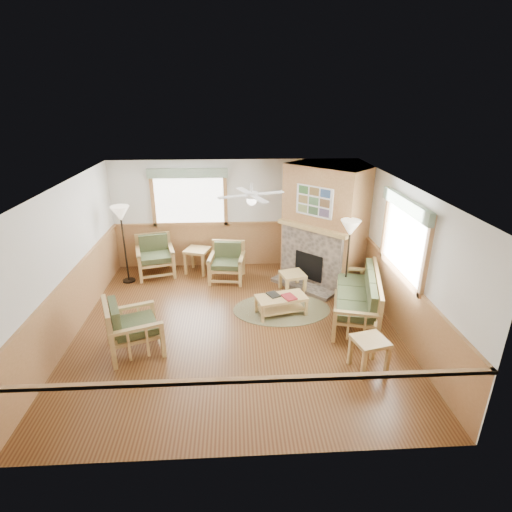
{
  "coord_description": "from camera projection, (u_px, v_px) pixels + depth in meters",
  "views": [
    {
      "loc": [
        -0.01,
        -6.62,
        4.13
      ],
      "look_at": [
        0.4,
        0.7,
        1.15
      ],
      "focal_mm": 28.0,
      "sensor_mm": 36.0,
      "label": 1
    }
  ],
  "objects": [
    {
      "name": "sofa",
      "position": [
        356.0,
        296.0,
        7.81
      ],
      "size": [
        2.16,
        1.31,
        0.93
      ],
      "primitive_type": null,
      "rotation": [
        0.0,
        0.0,
        -1.83
      ],
      "color": "tan",
      "rests_on": "floor"
    },
    {
      "name": "braided_rug",
      "position": [
        282.0,
        309.0,
        8.24
      ],
      "size": [
        2.29,
        2.29,
        0.01
      ],
      "primitive_type": "cylinder",
      "rotation": [
        0.0,
        0.0,
        0.16
      ],
      "color": "brown",
      "rests_on": "floor"
    },
    {
      "name": "armchair_left",
      "position": [
        134.0,
        326.0,
        6.76
      ],
      "size": [
        1.11,
        1.11,
        0.97
      ],
      "primitive_type": null,
      "rotation": [
        0.0,
        0.0,
        1.94
      ],
      "color": "tan",
      "rests_on": "floor"
    },
    {
      "name": "floor_lamp_right",
      "position": [
        347.0,
        261.0,
        8.34
      ],
      "size": [
        0.52,
        0.52,
        1.79
      ],
      "primitive_type": null,
      "rotation": [
        0.0,
        0.0,
        0.32
      ],
      "color": "black",
      "rests_on": "floor"
    },
    {
      "name": "footstool",
      "position": [
        292.0,
        282.0,
        8.94
      ],
      "size": [
        0.61,
        0.61,
        0.44
      ],
      "primitive_type": null,
      "rotation": [
        0.0,
        0.0,
        0.24
      ],
      "color": "tan",
      "rests_on": "floor"
    },
    {
      "name": "wall_right",
      "position": [
        399.0,
        257.0,
        7.32
      ],
      "size": [
        0.02,
        6.0,
        2.7
      ],
      "primitive_type": "cube",
      "color": "silver",
      "rests_on": "floor"
    },
    {
      "name": "window_right",
      "position": [
        411.0,
        197.0,
        6.69
      ],
      "size": [
        0.16,
        1.9,
        1.5
      ],
      "primitive_type": null,
      "color": "white",
      "rests_on": "wall_right"
    },
    {
      "name": "armchair_back_left",
      "position": [
        155.0,
        256.0,
        9.68
      ],
      "size": [
        1.04,
        1.04,
        0.95
      ],
      "primitive_type": null,
      "rotation": [
        0.0,
        0.0,
        0.26
      ],
      "color": "tan",
      "rests_on": "floor"
    },
    {
      "name": "wainscot",
      "position": [
        237.0,
        300.0,
        7.47
      ],
      "size": [
        6.0,
        6.0,
        1.1
      ],
      "primitive_type": null,
      "color": "#A47243",
      "rests_on": "floor"
    },
    {
      "name": "ceiling_fan",
      "position": [
        252.0,
        185.0,
        6.97
      ],
      "size": [
        1.59,
        1.59,
        0.36
      ],
      "primitive_type": null,
      "rotation": [
        0.0,
        0.0,
        0.35
      ],
      "color": "white",
      "rests_on": "ceiling"
    },
    {
      "name": "floor_lamp_left",
      "position": [
        124.0,
        245.0,
        9.15
      ],
      "size": [
        0.53,
        0.53,
        1.84
      ],
      "primitive_type": null,
      "rotation": [
        0.0,
        0.0,
        0.32
      ],
      "color": "black",
      "rests_on": "floor"
    },
    {
      "name": "fireplace",
      "position": [
        324.0,
        224.0,
        9.17
      ],
      "size": [
        3.11,
        3.11,
        2.7
      ],
      "primitive_type": null,
      "rotation": [
        0.0,
        0.0,
        -0.79
      ],
      "color": "#A47243",
      "rests_on": "floor"
    },
    {
      "name": "ceiling",
      "position": [
        234.0,
        186.0,
        6.66
      ],
      "size": [
        6.0,
        6.0,
        0.01
      ],
      "primitive_type": "cube",
      "color": "white",
      "rests_on": "floor"
    },
    {
      "name": "window_back",
      "position": [
        187.0,
        167.0,
        9.4
      ],
      "size": [
        1.9,
        0.16,
        1.5
      ],
      "primitive_type": null,
      "color": "white",
      "rests_on": "wall_back"
    },
    {
      "name": "book_red",
      "position": [
        289.0,
        296.0,
        7.88
      ],
      "size": [
        0.32,
        0.36,
        0.03
      ],
      "primitive_type": "cube",
      "rotation": [
        0.0,
        0.0,
        0.4
      ],
      "color": "maroon",
      "rests_on": "coffee_table"
    },
    {
      "name": "end_table_chairs",
      "position": [
        198.0,
        261.0,
        9.87
      ],
      "size": [
        0.69,
        0.67,
        0.61
      ],
      "primitive_type": null,
      "rotation": [
        0.0,
        0.0,
        -0.32
      ],
      "color": "tan",
      "rests_on": "floor"
    },
    {
      "name": "end_table_sofa",
      "position": [
        369.0,
        354.0,
        6.35
      ],
      "size": [
        0.61,
        0.59,
        0.56
      ],
      "primitive_type": null,
      "rotation": [
        0.0,
        0.0,
        0.25
      ],
      "color": "tan",
      "rests_on": "floor"
    },
    {
      "name": "coffee_table",
      "position": [
        281.0,
        305.0,
        8.0
      ],
      "size": [
        1.08,
        0.72,
        0.4
      ],
      "primitive_type": null,
      "rotation": [
        0.0,
        0.0,
        0.24
      ],
      "color": "tan",
      "rests_on": "floor"
    },
    {
      "name": "book_dark",
      "position": [
        273.0,
        294.0,
        7.97
      ],
      "size": [
        0.3,
        0.33,
        0.03
      ],
      "primitive_type": "cube",
      "rotation": [
        0.0,
        0.0,
        0.46
      ],
      "color": "black",
      "rests_on": "coffee_table"
    },
    {
      "name": "wall_left",
      "position": [
        65.0,
        264.0,
        7.01
      ],
      "size": [
        0.02,
        6.0,
        2.7
      ],
      "primitive_type": "cube",
      "color": "silver",
      "rests_on": "floor"
    },
    {
      "name": "wall_front",
      "position": [
        238.0,
        366.0,
        4.39
      ],
      "size": [
        6.0,
        0.02,
        2.7
      ],
      "primitive_type": "cube",
      "color": "silver",
      "rests_on": "floor"
    },
    {
      "name": "floor",
      "position": [
        237.0,
        326.0,
        7.68
      ],
      "size": [
        6.0,
        6.0,
        0.01
      ],
      "primitive_type": "cube",
      "color": "brown",
      "rests_on": "ground"
    },
    {
      "name": "armchair_back_right",
      "position": [
        227.0,
        263.0,
        9.4
      ],
      "size": [
        0.88,
        0.88,
        0.88
      ],
      "primitive_type": null,
      "rotation": [
        0.0,
        0.0,
        -0.13
      ],
      "color": "tan",
      "rests_on": "floor"
    },
    {
      "name": "wall_back",
      "position": [
        235.0,
        214.0,
        9.94
      ],
      "size": [
        6.0,
        0.02,
        2.7
      ],
      "primitive_type": "cube",
      "color": "silver",
      "rests_on": "floor"
    }
  ]
}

